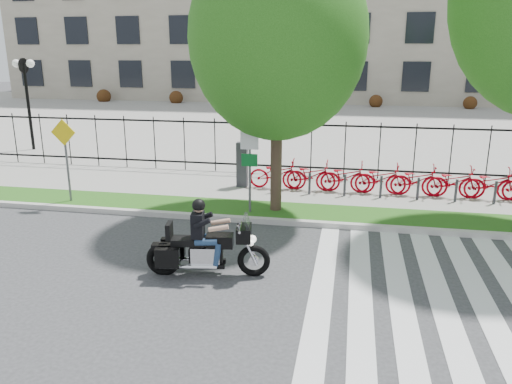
# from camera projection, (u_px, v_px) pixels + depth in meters

# --- Properties ---
(ground) EXTENTS (120.00, 120.00, 0.00)m
(ground) POSITION_uv_depth(u_px,v_px,m) (208.00, 290.00, 9.85)
(ground) COLOR #323234
(ground) RESTS_ON ground
(curb) EXTENTS (60.00, 0.20, 0.15)m
(curb) POSITION_uv_depth(u_px,v_px,m) (250.00, 220.00, 13.70)
(curb) COLOR #B7B4AD
(curb) RESTS_ON ground
(grass_verge) EXTENTS (60.00, 1.50, 0.15)m
(grass_verge) POSITION_uv_depth(u_px,v_px,m) (256.00, 210.00, 14.50)
(grass_verge) COLOR #235A16
(grass_verge) RESTS_ON ground
(sidewalk) EXTENTS (60.00, 3.50, 0.15)m
(sidewalk) POSITION_uv_depth(u_px,v_px,m) (270.00, 188.00, 16.86)
(sidewalk) COLOR gray
(sidewalk) RESTS_ON ground
(plaza) EXTENTS (80.00, 34.00, 0.10)m
(plaza) POSITION_uv_depth(u_px,v_px,m) (313.00, 120.00, 33.44)
(plaza) COLOR gray
(plaza) RESTS_ON ground
(crosswalk_stripes) EXTENTS (5.70, 8.00, 0.01)m
(crosswalk_stripes) POSITION_uv_depth(u_px,v_px,m) (467.00, 313.00, 8.96)
(crosswalk_stripes) COLOR silver
(crosswalk_stripes) RESTS_ON ground
(iron_fence) EXTENTS (30.00, 0.06, 2.00)m
(iron_fence) POSITION_uv_depth(u_px,v_px,m) (278.00, 147.00, 18.22)
(iron_fence) COLOR black
(iron_fence) RESTS_ON sidewalk
(lamp_post_left) EXTENTS (1.06, 0.70, 4.25)m
(lamp_post_left) POSITION_uv_depth(u_px,v_px,m) (25.00, 82.00, 22.51)
(lamp_post_left) COLOR black
(lamp_post_left) RESTS_ON ground
(street_tree_1) EXTENTS (4.72, 4.72, 7.46)m
(street_tree_1) POSITION_uv_depth(u_px,v_px,m) (278.00, 38.00, 13.08)
(street_tree_1) COLOR #3E2C21
(street_tree_1) RESTS_ON grass_verge
(bike_share_station) EXTENTS (10.02, 0.87, 1.50)m
(bike_share_station) POSITION_uv_depth(u_px,v_px,m) (396.00, 179.00, 15.72)
(bike_share_station) COLOR #2D2D33
(bike_share_station) RESTS_ON sidewalk
(sign_pole_regulatory) EXTENTS (0.50, 0.09, 2.50)m
(sign_pole_regulatory) POSITION_uv_depth(u_px,v_px,m) (250.00, 157.00, 13.72)
(sign_pole_regulatory) COLOR #59595B
(sign_pole_regulatory) RESTS_ON grass_verge
(sign_pole_warning) EXTENTS (0.78, 0.09, 2.49)m
(sign_pole_warning) POSITION_uv_depth(u_px,v_px,m) (65.00, 149.00, 14.75)
(sign_pole_warning) COLOR #59595B
(sign_pole_warning) RESTS_ON grass_verge
(motorcycle_rider) EXTENTS (2.60, 0.94, 2.01)m
(motorcycle_rider) POSITION_uv_depth(u_px,v_px,m) (207.00, 245.00, 10.33)
(motorcycle_rider) COLOR black
(motorcycle_rider) RESTS_ON ground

